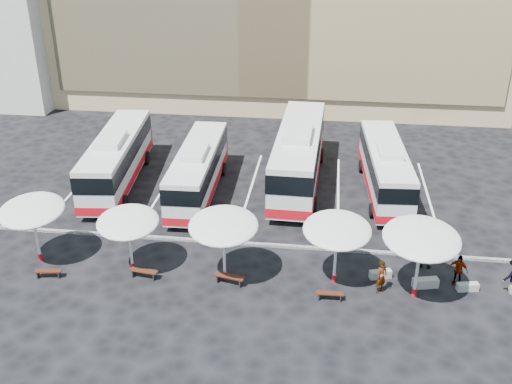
# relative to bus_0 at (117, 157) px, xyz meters

# --- Properties ---
(ground) EXTENTS (120.00, 120.00, 0.00)m
(ground) POSITION_rel_bus_0_xyz_m (9.29, -7.72, -1.96)
(ground) COLOR black
(ground) RESTS_ON ground
(curb_divider) EXTENTS (34.00, 0.25, 0.15)m
(curb_divider) POSITION_rel_bus_0_xyz_m (9.29, -7.22, -1.88)
(curb_divider) COLOR black
(curb_divider) RESTS_ON ground
(bay_lines) EXTENTS (24.15, 12.00, 0.01)m
(bay_lines) POSITION_rel_bus_0_xyz_m (9.29, 0.28, -1.95)
(bay_lines) COLOR white
(bay_lines) RESTS_ON ground
(bus_0) EXTENTS (3.73, 12.26, 3.83)m
(bus_0) POSITION_rel_bus_0_xyz_m (0.00, 0.00, 0.00)
(bus_0) COLOR silver
(bus_0) RESTS_ON ground
(bus_1) EXTENTS (2.88, 11.30, 3.57)m
(bus_1) POSITION_rel_bus_0_xyz_m (5.91, -0.92, -0.13)
(bus_1) COLOR silver
(bus_1) RESTS_ON ground
(bus_2) EXTENTS (3.39, 13.56, 4.29)m
(bus_2) POSITION_rel_bus_0_xyz_m (12.44, 1.69, 0.23)
(bus_2) COLOR silver
(bus_2) RESTS_ON ground
(bus_3) EXTENTS (3.15, 11.38, 3.57)m
(bus_3) POSITION_rel_bus_0_xyz_m (18.31, 0.93, -0.13)
(bus_3) COLOR silver
(bus_3) RESTS_ON ground
(sunshade_0) EXTENTS (3.74, 3.79, 3.64)m
(sunshade_0) POSITION_rel_bus_0_xyz_m (-1.00, -10.30, 1.14)
(sunshade_0) COLOR silver
(sunshade_0) RESTS_ON ground
(sunshade_1) EXTENTS (3.84, 3.87, 3.40)m
(sunshade_1) POSITION_rel_bus_0_xyz_m (4.33, -10.53, 0.93)
(sunshade_1) COLOR silver
(sunshade_1) RESTS_ON ground
(sunshade_2) EXTENTS (3.89, 3.93, 3.73)m
(sunshade_2) POSITION_rel_bus_0_xyz_m (9.41, -10.78, 1.21)
(sunshade_2) COLOR silver
(sunshade_2) RESTS_ON ground
(sunshade_3) EXTENTS (3.56, 3.61, 3.63)m
(sunshade_3) POSITION_rel_bus_0_xyz_m (15.10, -10.33, 1.13)
(sunshade_3) COLOR silver
(sunshade_3) RESTS_ON ground
(sunshade_4) EXTENTS (4.11, 4.16, 3.93)m
(sunshade_4) POSITION_rel_bus_0_xyz_m (19.10, -11.10, 1.39)
(sunshade_4) COLOR silver
(sunshade_4) RESTS_ON ground
(wood_bench_0) EXTENTS (1.42, 0.57, 0.42)m
(wood_bench_0) POSITION_rel_bus_0_xyz_m (0.18, -11.83, -1.63)
(wood_bench_0) COLOR black
(wood_bench_0) RESTS_ON ground
(wood_bench_1) EXTENTS (1.53, 0.59, 0.46)m
(wood_bench_1) POSITION_rel_bus_0_xyz_m (5.19, -11.23, -1.61)
(wood_bench_1) COLOR black
(wood_bench_1) RESTS_ON ground
(wood_bench_2) EXTENTS (1.64, 0.77, 0.49)m
(wood_bench_2) POSITION_rel_bus_0_xyz_m (9.74, -11.21, -1.58)
(wood_bench_2) COLOR black
(wood_bench_2) RESTS_ON ground
(wood_bench_3) EXTENTS (1.34, 0.39, 0.41)m
(wood_bench_3) POSITION_rel_bus_0_xyz_m (14.90, -11.95, -1.64)
(wood_bench_3) COLOR black
(wood_bench_3) RESTS_ON ground
(conc_bench_0) EXTENTS (1.21, 0.71, 0.43)m
(conc_bench_0) POSITION_rel_bus_0_xyz_m (17.52, -9.66, -1.74)
(conc_bench_0) COLOR gray
(conc_bench_0) RESTS_ON ground
(conc_bench_1) EXTENTS (1.38, 0.74, 0.49)m
(conc_bench_1) POSITION_rel_bus_0_xyz_m (19.76, -10.23, -1.71)
(conc_bench_1) COLOR gray
(conc_bench_1) RESTS_ON ground
(conc_bench_2) EXTENTS (1.14, 0.57, 0.41)m
(conc_bench_2) POSITION_rel_bus_0_xyz_m (21.86, -10.25, -1.75)
(conc_bench_2) COLOR gray
(conc_bench_2) RESTS_ON ground
(passenger_0) EXTENTS (0.77, 0.77, 1.81)m
(passenger_0) POSITION_rel_bus_0_xyz_m (17.44, -10.96, -1.05)
(passenger_0) COLOR black
(passenger_0) RESTS_ON ground
(passenger_1) EXTENTS (0.95, 0.80, 1.72)m
(passenger_1) POSITION_rel_bus_0_xyz_m (19.90, -8.27, -1.09)
(passenger_1) COLOR black
(passenger_1) RESTS_ON ground
(passenger_2) EXTENTS (1.08, 0.82, 1.70)m
(passenger_2) POSITION_rel_bus_0_xyz_m (21.39, -9.70, -1.11)
(passenger_2) COLOR black
(passenger_2) RESTS_ON ground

